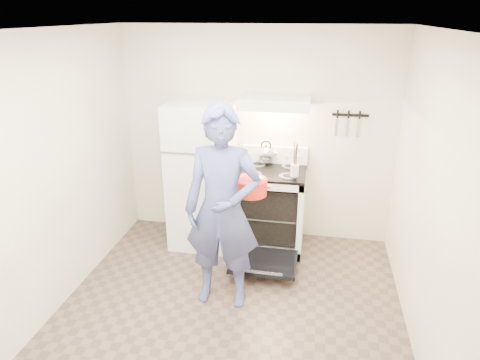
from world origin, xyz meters
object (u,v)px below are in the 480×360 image
at_px(refrigerator, 202,175).
at_px(tea_kettle, 266,152).
at_px(dutch_oven, 251,187).
at_px(person, 222,210).
at_px(stove_body, 271,210).

relative_size(refrigerator, tea_kettle, 6.09).
height_order(tea_kettle, dutch_oven, tea_kettle).
xyz_separation_m(refrigerator, person, (0.49, -1.09, 0.11)).
bearing_deg(tea_kettle, refrigerator, -160.92).
height_order(refrigerator, person, person).
height_order(refrigerator, stove_body, refrigerator).
bearing_deg(dutch_oven, tea_kettle, 89.25).
bearing_deg(refrigerator, tea_kettle, 19.08).
bearing_deg(refrigerator, person, -65.84).
xyz_separation_m(person, dutch_oven, (0.21, 0.30, 0.11)).
relative_size(refrigerator, dutch_oven, 4.45).
bearing_deg(stove_body, tea_kettle, 114.84).
relative_size(tea_kettle, person, 0.15).
distance_m(tea_kettle, dutch_oven, 1.03).
xyz_separation_m(stove_body, tea_kettle, (-0.10, 0.22, 0.63)).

